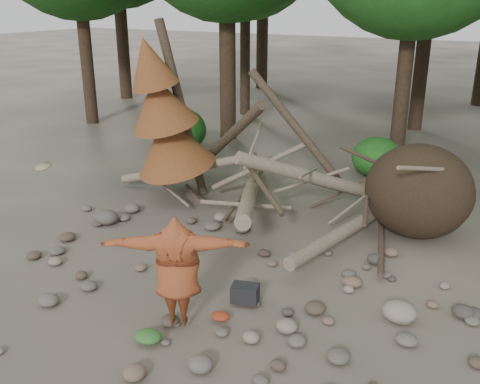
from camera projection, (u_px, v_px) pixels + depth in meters
The scene contains 11 objects.
ground at pixel (200, 297), 9.01m from camera, with size 120.00×120.00×0.00m, color #514C44.
deadfall_pile at pixel (389, 189), 11.23m from camera, with size 8.55×5.24×3.30m.
dead_conifer at pixel (165, 117), 12.47m from camera, with size 2.06×2.16×4.35m.
bush_left at pixel (178, 130), 17.18m from camera, with size 1.80×1.80×1.44m, color #195316.
bush_mid at pixel (377, 157), 14.85m from camera, with size 1.40×1.40×1.12m, color #23691E.
frisbee_thrower at pixel (177, 271), 7.89m from camera, with size 3.55×1.51×2.28m.
backpack at pixel (245, 296), 8.75m from camera, with size 0.44×0.29×0.29m, color black.
cloth_green at pixel (148, 339), 7.78m from camera, with size 0.41×0.34×0.15m, color #33702D.
cloth_orange at pixel (220, 319), 8.31m from camera, with size 0.30×0.24×0.11m, color #9D371A.
boulder_mid_right at pixel (399, 312), 8.31m from camera, with size 0.53×0.48×0.32m, color gray.
boulder_mid_left at pixel (106, 217), 11.86m from camera, with size 0.54×0.48×0.32m, color #5C564D.
Camera 1 is at (4.41, -6.52, 4.78)m, focal length 40.00 mm.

